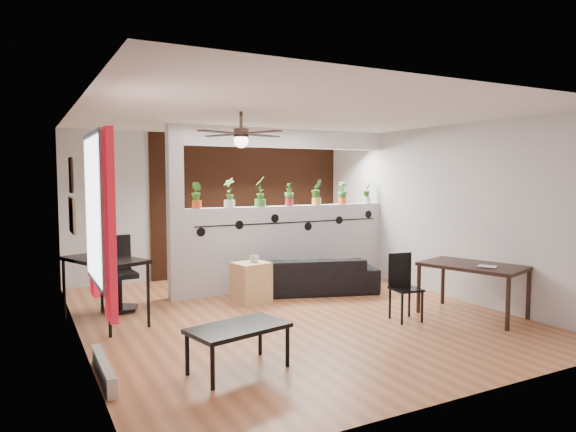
{
  "coord_description": "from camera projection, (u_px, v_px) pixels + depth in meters",
  "views": [
    {
      "loc": [
        -3.17,
        -5.98,
        1.84
      ],
      "look_at": [
        0.3,
        0.6,
        1.26
      ],
      "focal_mm": 32.0,
      "sensor_mm": 36.0,
      "label": 1
    }
  ],
  "objects": [
    {
      "name": "room_shell",
      "position": [
        289.0,
        217.0,
        6.79
      ],
      "size": [
        6.3,
        7.1,
        2.9
      ],
      "color": "#9A5832",
      "rests_on": "ground"
    },
    {
      "name": "partition_wall",
      "position": [
        289.0,
        246.0,
        8.53
      ],
      "size": [
        3.6,
        0.18,
        1.35
      ],
      "primitive_type": "cube",
      "color": "#BCBCC1",
      "rests_on": "ground"
    },
    {
      "name": "ceiling_header",
      "position": [
        289.0,
        139.0,
        8.39
      ],
      "size": [
        3.6,
        0.18,
        0.3
      ],
      "primitive_type": "cube",
      "color": "silver",
      "rests_on": "room_shell"
    },
    {
      "name": "pier_column",
      "position": [
        175.0,
        213.0,
        7.59
      ],
      "size": [
        0.22,
        0.2,
        2.6
      ],
      "primitive_type": "cube",
      "color": "#BCBCC1",
      "rests_on": "ground"
    },
    {
      "name": "brick_panel",
      "position": [
        253.0,
        204.0,
        9.78
      ],
      "size": [
        3.9,
        0.05,
        2.6
      ],
      "primitive_type": "cube",
      "color": "#AA5531",
      "rests_on": "ground"
    },
    {
      "name": "vine_decal",
      "position": [
        292.0,
        222.0,
        8.42
      ],
      "size": [
        3.31,
        0.01,
        0.3
      ],
      "color": "black",
      "rests_on": "partition_wall"
    },
    {
      "name": "window_assembly",
      "position": [
        97.0,
        214.0,
        4.52
      ],
      "size": [
        0.09,
        1.3,
        1.55
      ],
      "color": "white",
      "rests_on": "room_shell"
    },
    {
      "name": "baseboard_heater",
      "position": [
        103.0,
        370.0,
        4.64
      ],
      "size": [
        0.08,
        1.0,
        0.18
      ],
      "primitive_type": "cube",
      "color": "silver",
      "rests_on": "ground"
    },
    {
      "name": "corkboard",
      "position": [
        72.0,
        215.0,
        6.42
      ],
      "size": [
        0.03,
        0.6,
        0.45
      ],
      "primitive_type": "cube",
      "color": "#A1784D",
      "rests_on": "room_shell"
    },
    {
      "name": "framed_art",
      "position": [
        71.0,
        175.0,
        6.34
      ],
      "size": [
        0.03,
        0.34,
        0.44
      ],
      "color": "#8C7259",
      "rests_on": "room_shell"
    },
    {
      "name": "ceiling_fan",
      "position": [
        241.0,
        136.0,
        6.07
      ],
      "size": [
        1.19,
        1.19,
        0.43
      ],
      "color": "black",
      "rests_on": "room_shell"
    },
    {
      "name": "potted_plant_0",
      "position": [
        197.0,
        194.0,
        7.73
      ],
      "size": [
        0.22,
        0.25,
        0.4
      ],
      "color": "#C34517",
      "rests_on": "partition_wall"
    },
    {
      "name": "potted_plant_1",
      "position": [
        229.0,
        192.0,
        7.97
      ],
      "size": [
        0.27,
        0.3,
        0.46
      ],
      "color": "silver",
      "rests_on": "partition_wall"
    },
    {
      "name": "potted_plant_2",
      "position": [
        260.0,
        191.0,
        8.21
      ],
      "size": [
        0.3,
        0.32,
        0.49
      ],
      "color": "#327E2D",
      "rests_on": "partition_wall"
    },
    {
      "name": "potted_plant_3",
      "position": [
        289.0,
        193.0,
        8.46
      ],
      "size": [
        0.24,
        0.25,
        0.39
      ],
      "color": "#B21C2D",
      "rests_on": "partition_wall"
    },
    {
      "name": "potted_plant_4",
      "position": [
        317.0,
        191.0,
        8.71
      ],
      "size": [
        0.22,
        0.18,
        0.44
      ],
      "color": "gold",
      "rests_on": "partition_wall"
    },
    {
      "name": "potted_plant_5",
      "position": [
        342.0,
        192.0,
        8.95
      ],
      "size": [
        0.24,
        0.22,
        0.39
      ],
      "color": "orange",
      "rests_on": "partition_wall"
    },
    {
      "name": "potted_plant_6",
      "position": [
        367.0,
        192.0,
        9.2
      ],
      "size": [
        0.23,
        0.22,
        0.37
      ],
      "color": "silver",
      "rests_on": "partition_wall"
    },
    {
      "name": "sofa",
      "position": [
        315.0,
        276.0,
        8.11
      ],
      "size": [
        1.96,
        1.26,
        0.54
      ],
      "primitive_type": "imported",
      "rotation": [
        0.0,
        0.0,
        2.82
      ],
      "color": "black",
      "rests_on": "ground"
    },
    {
      "name": "cube_shelf",
      "position": [
        251.0,
        282.0,
        7.47
      ],
      "size": [
        0.54,
        0.5,
        0.59
      ],
      "primitive_type": "cube",
      "rotation": [
        0.0,
        0.0,
        0.17
      ],
      "color": "tan",
      "rests_on": "ground"
    },
    {
      "name": "cup",
      "position": [
        254.0,
        259.0,
        7.47
      ],
      "size": [
        0.17,
        0.17,
        0.11
      ],
      "primitive_type": "imported",
      "rotation": [
        0.0,
        0.0,
        -0.38
      ],
      "color": "gray",
      "rests_on": "cube_shelf"
    },
    {
      "name": "computer_desk",
      "position": [
        104.0,
        265.0,
        6.34
      ],
      "size": [
        0.99,
        1.28,
        0.83
      ],
      "color": "black",
      "rests_on": "ground"
    },
    {
      "name": "monitor",
      "position": [
        102.0,
        250.0,
        6.46
      ],
      "size": [
        0.31,
        0.06,
        0.18
      ],
      "primitive_type": "imported",
      "rotation": [
        0.0,
        0.0,
        1.6
      ],
      "color": "black",
      "rests_on": "computer_desk"
    },
    {
      "name": "office_chair",
      "position": [
        119.0,
        278.0,
        7.01
      ],
      "size": [
        0.52,
        0.52,
        1.0
      ],
      "color": "black",
      "rests_on": "ground"
    },
    {
      "name": "dining_table",
      "position": [
        473.0,
        270.0,
        6.71
      ],
      "size": [
        1.12,
        1.44,
        0.69
      ],
      "color": "black",
      "rests_on": "ground"
    },
    {
      "name": "book",
      "position": [
        486.0,
        268.0,
        6.4
      ],
      "size": [
        0.25,
        0.27,
        0.02
      ],
      "primitive_type": "imported",
      "rotation": [
        0.0,
        0.0,
        0.54
      ],
      "color": "gray",
      "rests_on": "dining_table"
    },
    {
      "name": "folding_chair",
      "position": [
        403.0,
        281.0,
        6.57
      ],
      "size": [
        0.39,
        0.39,
        0.85
      ],
      "color": "black",
      "rests_on": "ground"
    },
    {
      "name": "coffee_table",
      "position": [
        238.0,
        331.0,
        4.83
      ],
      "size": [
        1.02,
        0.71,
        0.43
      ],
      "color": "black",
      "rests_on": "ground"
    }
  ]
}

